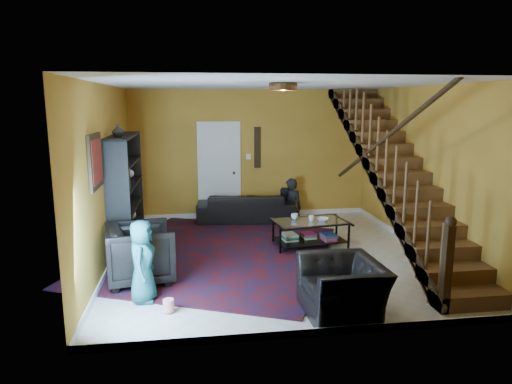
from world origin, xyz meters
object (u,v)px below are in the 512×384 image
bookshelf (127,196)px  armchair_right (342,288)px  armchair_left (140,253)px  coffee_table (310,232)px  sofa (246,207)px

bookshelf → armchair_right: 4.09m
armchair_right → armchair_left: bearing=-121.0°
armchair_right → coffee_table: (0.28, 2.61, -0.05)m
sofa → armchair_left: bearing=64.8°
bookshelf → armchair_left: 1.59m
sofa → bookshelf: bearing=42.9°
armchair_left → armchair_right: size_ratio=0.90×
bookshelf → sofa: (2.24, 1.70, -0.66)m
armchair_right → coffee_table: 2.63m
bookshelf → armchair_right: bookshelf is taller
bookshelf → coffee_table: (3.15, -0.24, -0.69)m
coffee_table → sofa: bearing=115.2°
armchair_left → armchair_right: armchair_left is taller
bookshelf → coffee_table: bearing=-4.3°
sofa → coffee_table: size_ratio=1.53×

